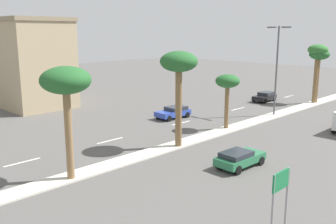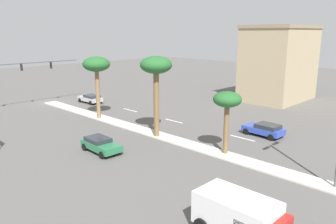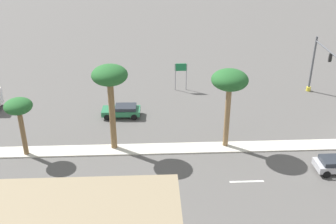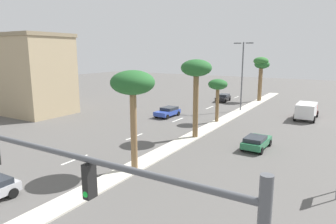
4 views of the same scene
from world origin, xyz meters
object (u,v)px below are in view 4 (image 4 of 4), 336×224
commercial_building (30,74)px  palm_tree_left (218,86)px  palm_tree_near (261,65)px  sedan_green_trailing (256,142)px  sedan_blue_right (168,112)px  traffic_signal_gantry (82,222)px  palm_tree_far (196,72)px  street_lamp_inboard (242,71)px  box_truck (306,110)px  palm_tree_center (133,86)px  palm_tree_inboard (262,66)px  sedan_black_rear (223,97)px

commercial_building → palm_tree_left: (25.59, 8.19, -1.07)m
palm_tree_near → sedan_green_trailing: bearing=-75.9°
sedan_blue_right → traffic_signal_gantry: bearing=-62.7°
palm_tree_far → sedan_blue_right: palm_tree_far is taller
commercial_building → street_lamp_inboard: size_ratio=1.17×
street_lamp_inboard → box_truck: 10.58m
traffic_signal_gantry → box_truck: (1.15, 37.96, -3.20)m
traffic_signal_gantry → street_lamp_inboard: 40.24m
sedan_green_trailing → sedan_blue_right: bearing=150.9°
palm_tree_center → palm_tree_inboard: 38.08m
sedan_green_trailing → palm_tree_near: bearing=104.1°
palm_tree_center → palm_tree_far: palm_tree_far is taller
palm_tree_center → palm_tree_inboard: bearing=90.5°
commercial_building → palm_tree_center: (26.26, -9.88, 0.71)m
palm_tree_left → sedan_black_rear: palm_tree_left is taller
palm_tree_left → street_lamp_inboard: 9.20m
palm_tree_far → sedan_black_rear: (-6.08, 24.07, -6.12)m
sedan_blue_right → sedan_black_rear: bearing=83.7°
sedan_black_rear → street_lamp_inboard: bearing=-52.5°
palm_tree_near → sedan_blue_right: (-7.33, -19.93, -5.91)m
palm_tree_far → commercial_building: bearing=-179.2°
palm_tree_near → traffic_signal_gantry: bearing=-80.7°
sedan_blue_right → box_truck: box_truck is taller
traffic_signal_gantry → palm_tree_near: 50.72m
palm_tree_near → sedan_black_rear: palm_tree_near is taller
palm_tree_left → sedan_blue_right: size_ratio=1.31×
palm_tree_near → street_lamp_inboard: size_ratio=0.77×
palm_tree_center → sedan_blue_right: bearing=113.7°
traffic_signal_gantry → sedan_blue_right: traffic_signal_gantry is taller
street_lamp_inboard → palm_tree_center: bearing=-89.0°
palm_tree_near → sedan_blue_right: size_ratio=1.90×
palm_tree_center → box_truck: size_ratio=1.40×
palm_tree_center → box_truck: bearing=71.0°
palm_tree_inboard → sedan_blue_right: size_ratio=1.76×
commercial_building → sedan_black_rear: size_ratio=2.83×
palm_tree_near → sedan_green_trailing: palm_tree_near is taller
palm_tree_center → sedan_black_rear: bearing=99.9°
palm_tree_left → box_truck: palm_tree_left is taller
street_lamp_inboard → sedan_blue_right: 12.98m
street_lamp_inboard → sedan_black_rear: (-5.52, 7.19, -5.31)m
traffic_signal_gantry → commercial_building: (-33.96, 22.10, 1.25)m
sedan_black_rear → sedan_blue_right: sedan_black_rear is taller
palm_tree_center → sedan_blue_right: 20.30m
palm_tree_left → palm_tree_near: palm_tree_near is taller
palm_tree_left → palm_tree_near: size_ratio=0.69×
palm_tree_near → sedan_black_rear: (-5.51, -3.44, -5.91)m
traffic_signal_gantry → street_lamp_inboard: (-8.17, 39.37, 1.59)m
palm_tree_far → sedan_blue_right: 12.55m
commercial_building → palm_tree_far: commercial_building is taller
traffic_signal_gantry → sedan_black_rear: bearing=106.4°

